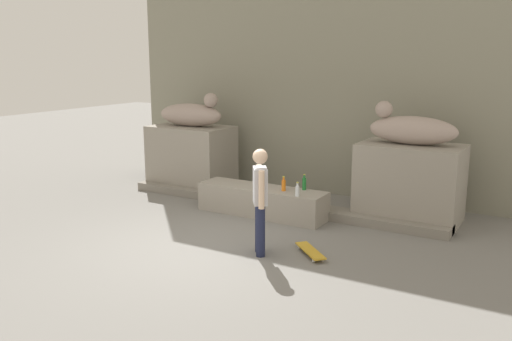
% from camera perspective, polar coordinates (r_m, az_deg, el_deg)
% --- Properties ---
extents(ground_plane, '(40.00, 40.00, 0.00)m').
position_cam_1_polar(ground_plane, '(9.01, -5.92, -7.84)').
color(ground_plane, slate).
extents(facade_wall, '(9.41, 0.60, 6.59)m').
position_cam_1_polar(facade_wall, '(12.42, 6.67, 13.08)').
color(facade_wall, gray).
rests_on(facade_wall, ground_plane).
extents(pedestal_left, '(1.85, 1.15, 1.45)m').
position_cam_1_polar(pedestal_left, '(12.72, -6.78, 1.41)').
color(pedestal_left, gray).
rests_on(pedestal_left, ground_plane).
extents(pedestal_right, '(1.85, 1.15, 1.45)m').
position_cam_1_polar(pedestal_right, '(10.49, 15.82, -1.26)').
color(pedestal_right, gray).
rests_on(pedestal_right, ground_plane).
extents(statue_reclining_left, '(1.64, 0.67, 0.78)m').
position_cam_1_polar(statue_reclining_left, '(12.55, -6.75, 5.92)').
color(statue_reclining_left, '#A89489').
rests_on(statue_reclining_left, pedestal_left).
extents(statue_reclining_right, '(1.61, 0.60, 0.78)m').
position_cam_1_polar(statue_reclining_right, '(10.32, 15.94, 4.22)').
color(statue_reclining_right, '#A89489').
rests_on(statue_reclining_right, pedestal_right).
extents(ledge_block, '(2.58, 0.67, 0.55)m').
position_cam_1_polar(ledge_block, '(10.54, 0.63, -3.23)').
color(ledge_block, gray).
rests_on(ledge_block, ground_plane).
extents(skater, '(0.37, 0.46, 1.67)m').
position_cam_1_polar(skater, '(8.33, 0.43, -2.80)').
color(skater, '#1E233F').
rests_on(skater, ground_plane).
extents(skateboard, '(0.73, 0.69, 0.08)m').
position_cam_1_polar(skateboard, '(8.59, 5.73, -8.39)').
color(skateboard, gold).
rests_on(skateboard, ground_plane).
extents(bottle_green, '(0.08, 0.08, 0.30)m').
position_cam_1_polar(bottle_green, '(10.29, 5.08, -1.36)').
color(bottle_green, '#1E722D').
rests_on(bottle_green, ledge_block).
extents(bottle_orange, '(0.08, 0.08, 0.28)m').
position_cam_1_polar(bottle_orange, '(10.19, 2.92, -1.53)').
color(bottle_orange, orange).
rests_on(bottle_orange, ledge_block).
extents(bottle_clear, '(0.07, 0.07, 0.26)m').
position_cam_1_polar(bottle_clear, '(9.82, 4.36, -2.12)').
color(bottle_clear, silver).
rests_on(bottle_clear, ledge_block).
extents(stair_step, '(6.92, 0.50, 0.17)m').
position_cam_1_polar(stair_step, '(11.02, 1.95, -3.59)').
color(stair_step, gray).
rests_on(stair_step, ground_plane).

